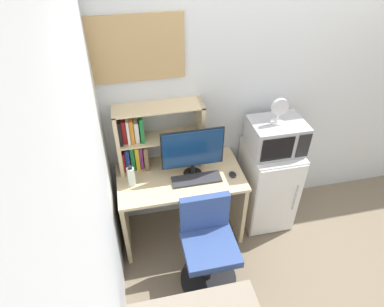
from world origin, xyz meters
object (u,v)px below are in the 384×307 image
Objects in this scene: desk_chair at (208,249)px; wall_corkboard at (134,49)px; hutch_bookshelf at (146,138)px; computer_mouse at (233,174)px; monitor at (193,150)px; microwave at (276,136)px; water_bottle at (131,176)px; desk_fan at (279,110)px; mini_fridge at (267,185)px; keyboard at (197,179)px.

desk_chair is 1.10× the size of wall_corkboard.
hutch_bookshelf reaches higher than computer_mouse.
monitor reaches higher than microwave.
water_bottle is 1.36m from desk_fan.
wall_corkboard reaches higher than mini_fridge.
water_bottle is (-0.17, -0.23, -0.21)m from hutch_bookshelf.
desk_fan reaches higher than microwave.
hutch_bookshelf is at bearing 149.60° from monitor.
monitor is 0.27m from keyboard.
computer_mouse is 0.35× the size of desk_fan.
monitor is 0.61× the size of mini_fridge.
monitor is at bearing -30.40° from hutch_bookshelf.
monitor is at bearing 100.90° from keyboard.
microwave is at bearing 37.34° from desk_chair.
water_bottle is (-0.53, -0.02, -0.17)m from monitor.
desk_fan is (0.73, 0.12, 0.53)m from keyboard.
computer_mouse is at bearing -162.22° from desk_fan.
monitor reaches higher than mini_fridge.
desk_chair is at bearing -64.38° from wall_corkboard.
keyboard is at bearing -38.04° from hutch_bookshelf.
monitor is 0.83m from desk_chair.
water_bottle reaches higher than mini_fridge.
monitor reaches higher than desk_chair.
monitor is (0.37, -0.21, -0.04)m from hutch_bookshelf.
wall_corkboard reaches higher than keyboard.
mini_fridge is at bearing -90.15° from microwave.
hutch_bookshelf is at bearing 171.41° from microwave.
keyboard is at bearing 89.86° from desk_chair.
mini_fridge is 1.03× the size of desk_chair.
mini_fridge is 0.58m from microwave.
water_bottle reaches higher than computer_mouse.
microwave reaches higher than computer_mouse.
mini_fridge is (1.30, 0.06, -0.41)m from water_bottle.
hutch_bookshelf reaches higher than monitor.
microwave is 2.03× the size of desk_fan.
microwave is at bearing -12.85° from wall_corkboard.
keyboard is 5.29× the size of computer_mouse.
keyboard is at bearing -170.59° from desk_fan.
computer_mouse is 0.17× the size of microwave.
water_bottle is at bearing -177.29° from microwave.
keyboard is 0.49× the size of mini_fridge.
hutch_bookshelf reaches higher than water_bottle.
monitor reaches higher than water_bottle.
desk_chair is (-0.00, -0.45, -0.38)m from keyboard.
hutch_bookshelf reaches higher than keyboard.
monitor is 0.96m from mini_fridge.
computer_mouse is 0.68m from desk_fan.
keyboard is at bearing -170.43° from microwave.
mini_fridge is 0.95m from desk_chair.
hutch_bookshelf is at bearing 141.96° from keyboard.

